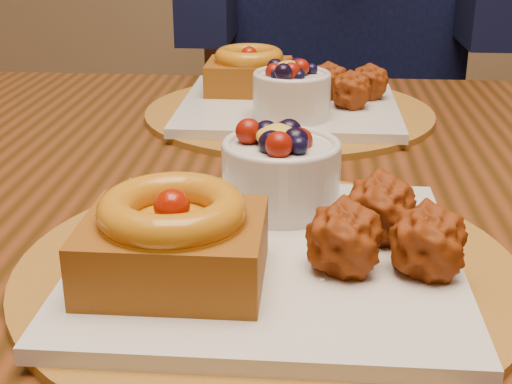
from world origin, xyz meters
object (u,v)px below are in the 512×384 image
(place_setting_near, at_px, (264,234))
(chair_far, at_px, (287,134))
(dining_table, at_px, (280,239))
(place_setting_far, at_px, (287,97))

(place_setting_near, height_order, chair_far, chair_far)
(dining_table, height_order, place_setting_far, place_setting_far)
(place_setting_far, xyz_separation_m, chair_far, (-0.02, 0.60, -0.24))
(place_setting_near, distance_m, chair_far, 1.05)
(dining_table, xyz_separation_m, place_setting_near, (-0.00, -0.21, 0.11))
(dining_table, height_order, chair_far, chair_far)
(chair_far, bearing_deg, place_setting_far, -74.87)
(dining_table, distance_m, place_setting_far, 0.24)
(place_setting_far, height_order, chair_far, chair_far)
(place_setting_far, bearing_deg, chair_far, 91.92)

